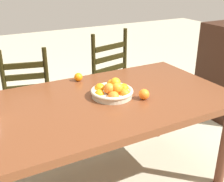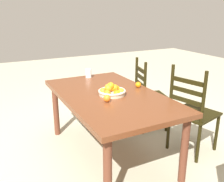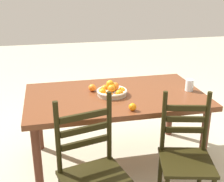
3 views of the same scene
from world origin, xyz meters
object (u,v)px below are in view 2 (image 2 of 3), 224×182
object	(u,v)px
fruit_bowl	(112,91)
drinking_glass	(88,73)
orange_loose_1	(107,98)
chair_by_cabinet	(192,113)
orange_loose_0	(138,85)
dining_table	(110,101)
chair_near_window	(148,96)

from	to	relation	value
fruit_bowl	drinking_glass	size ratio (longest dim) A/B	2.58
orange_loose_1	fruit_bowl	bearing A→B (deg)	140.74
chair_by_cabinet	orange_loose_1	bearing A→B (deg)	67.26
orange_loose_0	orange_loose_1	xyz separation A→B (m)	(0.25, -0.52, 0.00)
fruit_bowl	orange_loose_0	bearing A→B (deg)	103.07
drinking_glass	chair_by_cabinet	bearing A→B (deg)	36.18
chair_by_cabinet	drinking_glass	bearing A→B (deg)	22.42
dining_table	fruit_bowl	size ratio (longest dim) A/B	5.77
chair_near_window	dining_table	bearing A→B (deg)	129.71
chair_by_cabinet	orange_loose_1	xyz separation A→B (m)	(-0.15, -0.98, 0.28)
dining_table	orange_loose_0	bearing A→B (deg)	97.80
orange_loose_0	chair_near_window	bearing A→B (deg)	130.01
orange_loose_1	chair_by_cabinet	bearing A→B (deg)	81.02
dining_table	drinking_glass	distance (m)	0.74
fruit_bowl	chair_by_cabinet	bearing A→B (deg)	69.20
fruit_bowl	drinking_glass	world-z (taller)	fruit_bowl
orange_loose_0	orange_loose_1	size ratio (longest dim) A/B	0.90
dining_table	orange_loose_1	distance (m)	0.26
dining_table	orange_loose_0	world-z (taller)	orange_loose_0
fruit_bowl	dining_table	bearing A→B (deg)	-168.23
orange_loose_0	drinking_glass	size ratio (longest dim) A/B	0.57
dining_table	orange_loose_1	size ratio (longest dim) A/B	23.57
chair_near_window	drinking_glass	world-z (taller)	chair_near_window
chair_by_cabinet	orange_loose_1	world-z (taller)	chair_by_cabinet
chair_near_window	chair_by_cabinet	xyz separation A→B (m)	(0.73, 0.08, 0.02)
chair_by_cabinet	orange_loose_0	distance (m)	0.67
fruit_bowl	orange_loose_1	bearing A→B (deg)	-39.26
dining_table	drinking_glass	bearing A→B (deg)	175.31
fruit_bowl	orange_loose_1	distance (m)	0.21
chair_near_window	fruit_bowl	size ratio (longest dim) A/B	3.31
orange_loose_1	drinking_glass	distance (m)	0.94
orange_loose_1	drinking_glass	size ratio (longest dim) A/B	0.63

